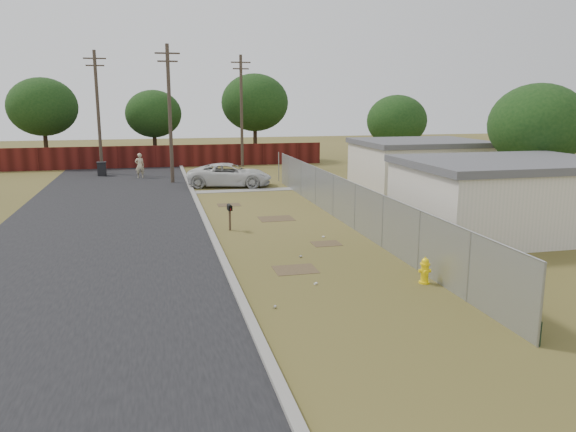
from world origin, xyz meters
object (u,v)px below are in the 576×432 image
object	(u,v)px
pickup_truck	(230,175)
pedestrian	(140,166)
mailbox	(230,210)
trash_bin	(102,169)
fire_hydrant	(425,271)

from	to	relation	value
pickup_truck	pedestrian	world-z (taller)	pedestrian
pickup_truck	mailbox	bearing A→B (deg)	-174.81
pickup_truck	trash_bin	bearing A→B (deg)	62.32
fire_hydrant	trash_bin	distance (m)	30.25
mailbox	pedestrian	distance (m)	18.18
fire_hydrant	pickup_truck	xyz separation A→B (m)	(-3.17, 20.72, 0.35)
mailbox	trash_bin	distance (m)	20.68
fire_hydrant	mailbox	size ratio (longest dim) A/B	0.73
fire_hydrant	mailbox	world-z (taller)	mailbox
pedestrian	mailbox	bearing A→B (deg)	93.33
trash_bin	pedestrian	bearing A→B (deg)	-33.35
mailbox	trash_bin	size ratio (longest dim) A/B	1.12
pedestrian	trash_bin	distance (m)	3.30
mailbox	pedestrian	bearing A→B (deg)	102.81
mailbox	pickup_truck	world-z (taller)	pickup_truck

